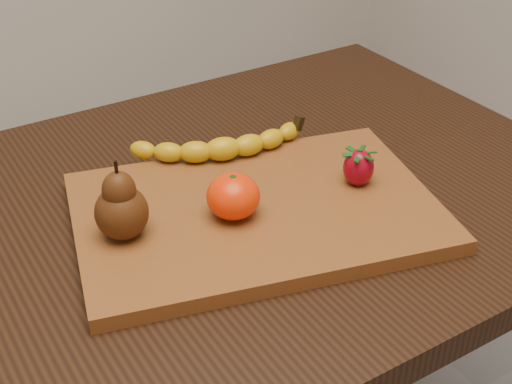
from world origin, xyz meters
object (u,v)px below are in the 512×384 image
table (229,255)px  pear (120,200)px  cutting_board (256,212)px  mandarin (233,196)px

table → pear: bearing=-168.2°
cutting_board → pear: pear is taller
cutting_board → mandarin: size_ratio=6.81×
cutting_board → pear: 0.18m
table → mandarin: mandarin is taller
mandarin → cutting_board: bearing=6.7°
cutting_board → mandarin: mandarin is taller
mandarin → pear: bearing=165.5°
pear → mandarin: (0.13, -0.03, -0.02)m
cutting_board → pear: size_ratio=4.56×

